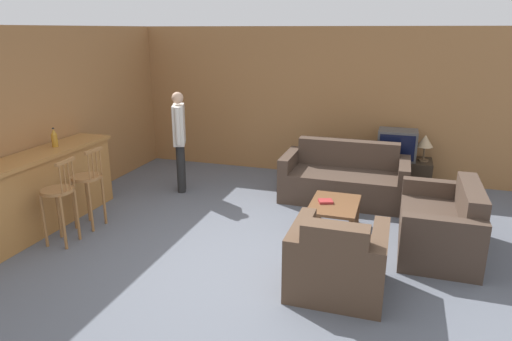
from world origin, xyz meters
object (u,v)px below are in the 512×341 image
at_px(couch_far, 344,180).
at_px(book_on_table, 326,201).
at_px(tv_unit, 394,173).
at_px(bar_chair_near, 59,198).
at_px(bottle, 54,138).
at_px(armchair_near, 337,263).
at_px(person_by_window, 179,136).
at_px(bar_chair_mid, 88,184).
at_px(coffee_table, 334,208).
at_px(loveseat_right, 442,226).
at_px(tv, 397,145).
at_px(table_lamp, 425,142).

xyz_separation_m(couch_far, book_on_table, (-0.09, -1.27, 0.10)).
bearing_deg(couch_far, tv_unit, 48.09).
height_order(bar_chair_near, bottle, bottle).
bearing_deg(bottle, armchair_near, -10.96).
bearing_deg(armchair_near, bar_chair_near, 179.04).
bearing_deg(person_by_window, bottle, -126.82).
distance_m(bar_chair_mid, coffee_table, 3.25).
distance_m(couch_far, loveseat_right, 1.92).
bearing_deg(couch_far, bar_chair_near, -139.95).
bearing_deg(person_by_window, coffee_table, -17.97).
bearing_deg(bottle, tv, 31.43).
relative_size(tv, bottle, 2.33).
height_order(bar_chair_near, bar_chair_mid, same).
xyz_separation_m(coffee_table, bottle, (-3.73, -0.64, 0.80)).
height_order(loveseat_right, tv_unit, loveseat_right).
xyz_separation_m(armchair_near, book_on_table, (-0.35, 1.40, 0.10)).
height_order(bar_chair_near, coffee_table, bar_chair_near).
height_order(bar_chair_mid, tv_unit, bar_chair_mid).
bearing_deg(book_on_table, tv, 68.50).
bearing_deg(tv_unit, table_lamp, -0.00).
bearing_deg(loveseat_right, couch_far, 133.68).
distance_m(bar_chair_mid, couch_far, 3.74).
xyz_separation_m(loveseat_right, coffee_table, (-1.30, 0.12, 0.03)).
height_order(bar_chair_near, tv_unit, bar_chair_near).
bearing_deg(tv, bar_chair_near, -138.27).
bearing_deg(person_by_window, bar_chair_near, -103.21).
xyz_separation_m(coffee_table, person_by_window, (-2.62, 0.85, 0.58)).
bearing_deg(table_lamp, coffee_table, -118.53).
height_order(tv_unit, table_lamp, table_lamp).
bearing_deg(armchair_near, bottle, 169.04).
distance_m(book_on_table, table_lamp, 2.46).
xyz_separation_m(bar_chair_mid, tv, (3.84, 2.88, 0.15)).
xyz_separation_m(tv_unit, tv, (0.00, -0.00, 0.49)).
bearing_deg(loveseat_right, book_on_table, 175.12).
relative_size(bar_chair_mid, person_by_window, 0.67).
bearing_deg(book_on_table, bottle, -170.06).
distance_m(tv, person_by_window, 3.54).
height_order(armchair_near, bottle, bottle).
bearing_deg(table_lamp, armchair_near, -104.33).
height_order(loveseat_right, table_lamp, table_lamp).
distance_m(bar_chair_near, tv_unit, 5.16).
xyz_separation_m(tv_unit, person_by_window, (-3.32, -1.23, 0.67)).
relative_size(bottle, table_lamp, 0.61).
distance_m(couch_far, bottle, 4.24).
relative_size(loveseat_right, person_by_window, 0.91).
bearing_deg(tv, book_on_table, -111.50).
relative_size(tv, table_lamp, 1.43).
bearing_deg(bottle, book_on_table, 9.94).
distance_m(armchair_near, table_lamp, 3.63).
distance_m(armchair_near, tv_unit, 3.51).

